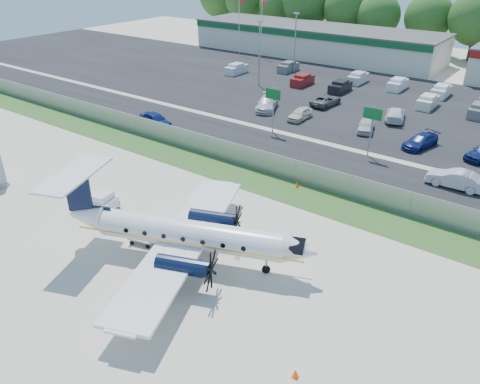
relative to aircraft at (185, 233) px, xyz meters
The scene contains 27 objects.
ground 2.06m from the aircraft, 133.72° to the left, with size 170.00×170.00×0.00m, color beige.
grass_verge 12.36m from the aircraft, 90.84° to the left, with size 170.00×4.00×0.02m, color #2D561E.
access_road 19.29m from the aircraft, 90.53° to the left, with size 170.00×8.00×0.02m, color black.
parking_lot 40.24m from the aircraft, 90.25° to the left, with size 170.00×32.00×0.02m, color black.
perimeter_fence 14.23m from the aircraft, 90.72° to the left, with size 120.00×0.06×1.99m.
building_west 66.71m from the aircraft, 111.25° to the left, with size 46.40×12.40×5.24m.
sign_left 24.55m from the aircraft, 109.50° to the left, with size 1.80×0.26×5.00m.
sign_mid 23.32m from the aircraft, 83.03° to the left, with size 1.80×0.26×5.00m.
flagpole_west 66.04m from the aircraft, 123.19° to the left, with size 1.06×0.12×10.00m.
flagpole_east 63.45m from the aircraft, 119.40° to the left, with size 1.06×0.12×10.00m.
light_pole_nw 43.31m from the aircraft, 117.85° to the left, with size 0.90×0.35×9.09m.
light_pole_sw 52.34m from the aircraft, 112.72° to the left, with size 0.90×0.35×9.09m.
tree_line 74.21m from the aircraft, 90.14° to the left, with size 112.00×6.00×14.00m, color #255117, non-canonical shape.
aircraft is the anchor object (origin of this frame).
pushback_tug 9.93m from the aircraft, behind, with size 3.14×2.55×1.54m.
baggage_cart_near 4.04m from the aircraft, behind, with size 1.98×1.49×0.93m.
cone_nose 11.35m from the aircraft, 20.71° to the right, with size 0.35×0.35×0.49m.
cone_starboard_wing 13.41m from the aircraft, 87.26° to the left, with size 0.40×0.40×0.56m.
road_car_west 26.22m from the aircraft, 139.53° to the left, with size 1.85×4.59×1.56m, color navy.
road_car_mid 24.10m from the aircraft, 61.75° to the left, with size 1.62×4.65×1.53m, color silver.
parked_car_a 32.36m from the aircraft, 113.90° to the left, with size 2.26×5.56×1.61m, color silver.
parked_car_b 29.80m from the aircraft, 105.36° to the left, with size 1.63×4.04×1.38m, color beige.
parked_car_c 29.59m from the aircraft, 90.12° to the left, with size 1.65×4.11×1.40m, color silver.
parked_car_d 29.08m from the aircraft, 77.59° to the left, with size 1.88×4.61×1.34m, color navy.
parked_car_f 36.33m from the aircraft, 102.63° to the left, with size 2.26×4.89×1.36m, color #595B5E.
parked_car_g 35.11m from the aircraft, 88.02° to the left, with size 2.08×5.12×1.49m, color silver.
far_parking_rows 45.23m from the aircraft, 90.23° to the left, with size 56.00×10.00×1.60m, color gray, non-canonical shape.
Camera 1 is at (17.70, -18.23, 18.15)m, focal length 35.00 mm.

